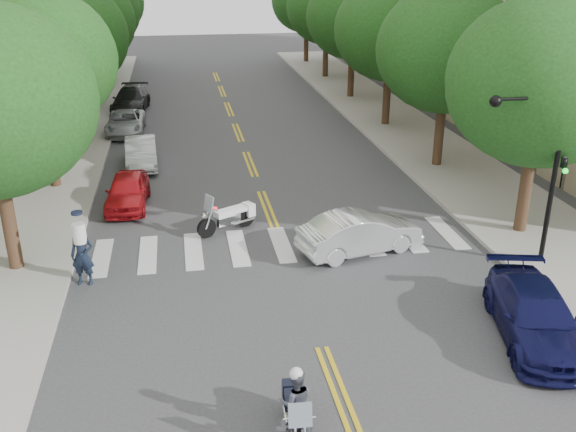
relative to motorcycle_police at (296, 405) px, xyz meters
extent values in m
plane|color=#38383A|center=(1.27, 3.12, -0.79)|extent=(140.00, 140.00, 0.00)
cube|color=#9E9991|center=(-8.23, 25.12, -0.71)|extent=(5.00, 60.00, 0.15)
cube|color=#9E9991|center=(10.77, 25.12, -0.71)|extent=(5.00, 60.00, 0.15)
cylinder|color=#382316|center=(-7.53, 9.12, 0.88)|extent=(0.44, 0.44, 3.32)
cylinder|color=#382316|center=(-7.53, 17.12, 0.88)|extent=(0.44, 0.44, 3.32)
ellipsoid|color=#1B4112|center=(-7.53, 17.12, 4.78)|extent=(6.40, 6.40, 5.76)
cylinder|color=#382316|center=(-7.53, 25.12, 0.88)|extent=(0.44, 0.44, 3.32)
ellipsoid|color=#1B4112|center=(-7.53, 25.12, 4.78)|extent=(6.40, 6.40, 5.76)
cylinder|color=#382316|center=(-7.53, 33.12, 0.88)|extent=(0.44, 0.44, 3.32)
ellipsoid|color=#1B4112|center=(-7.53, 33.12, 4.78)|extent=(6.40, 6.40, 5.76)
cylinder|color=#382316|center=(-7.53, 41.12, 0.88)|extent=(0.44, 0.44, 3.32)
ellipsoid|color=#1B4112|center=(-7.53, 41.12, 4.78)|extent=(6.40, 6.40, 5.76)
cylinder|color=#382316|center=(-7.53, 49.12, 0.88)|extent=(0.44, 0.44, 3.32)
ellipsoid|color=#1B4112|center=(-7.53, 49.12, 4.78)|extent=(6.40, 6.40, 5.76)
cylinder|color=#382316|center=(10.07, 9.12, 0.88)|extent=(0.44, 0.44, 3.32)
ellipsoid|color=#1B4112|center=(10.07, 9.12, 4.78)|extent=(6.40, 6.40, 5.76)
cylinder|color=#382316|center=(10.07, 17.12, 0.88)|extent=(0.44, 0.44, 3.32)
ellipsoid|color=#1B4112|center=(10.07, 17.12, 4.78)|extent=(6.40, 6.40, 5.76)
cylinder|color=#382316|center=(10.07, 25.12, 0.88)|extent=(0.44, 0.44, 3.32)
ellipsoid|color=#1B4112|center=(10.07, 25.12, 4.78)|extent=(6.40, 6.40, 5.76)
cylinder|color=#382316|center=(10.07, 33.12, 0.88)|extent=(0.44, 0.44, 3.32)
ellipsoid|color=#1B4112|center=(10.07, 33.12, 4.78)|extent=(6.40, 6.40, 5.76)
cylinder|color=#382316|center=(10.07, 41.12, 0.88)|extent=(0.44, 0.44, 3.32)
ellipsoid|color=#1B4112|center=(10.07, 41.12, 4.78)|extent=(6.40, 6.40, 5.76)
cylinder|color=#382316|center=(10.07, 49.12, 0.88)|extent=(0.44, 0.44, 3.32)
ellipsoid|color=#1B4112|center=(10.07, 49.12, 4.78)|extent=(6.40, 6.40, 5.76)
cylinder|color=black|center=(9.47, 6.62, 2.21)|extent=(0.16, 0.16, 6.00)
cylinder|color=black|center=(8.27, 6.62, 4.81)|extent=(2.40, 0.10, 0.10)
sphere|color=black|center=(7.17, 6.62, 4.76)|extent=(0.36, 0.36, 0.36)
imported|color=black|center=(9.72, 6.62, 2.41)|extent=(0.16, 0.20, 1.00)
sphere|color=#0CCC26|center=(9.72, 6.47, 2.51)|extent=(0.18, 0.18, 0.18)
cylinder|color=black|center=(0.04, 0.66, -0.46)|extent=(0.21, 0.66, 0.65)
cube|color=silver|center=(0.00, -0.05, -0.36)|extent=(0.36, 0.88, 0.31)
cube|color=black|center=(-0.01, -0.15, -0.12)|extent=(0.39, 0.69, 0.21)
cube|color=black|center=(0.02, 0.38, -0.10)|extent=(0.42, 0.55, 0.15)
cube|color=black|center=(0.05, 0.80, -0.21)|extent=(0.44, 0.31, 0.43)
cube|color=#8C99A5|center=(-0.05, -0.74, 0.36)|extent=(0.49, 0.18, 0.52)
cube|color=red|center=(0.08, -0.58, 0.19)|extent=(0.10, 0.10, 0.08)
cube|color=#0C26E5|center=(-0.15, -0.57, 0.19)|extent=(0.10, 0.10, 0.08)
imported|color=#474C56|center=(0.00, -0.05, 0.14)|extent=(0.77, 0.62, 1.50)
sphere|color=silver|center=(0.00, -0.05, 0.84)|extent=(0.29, 0.29, 0.29)
cylinder|color=black|center=(-1.30, 10.71, -0.42)|extent=(0.71, 0.48, 0.73)
cylinder|color=black|center=(0.20, 11.53, -0.42)|extent=(0.73, 0.52, 0.73)
cube|color=silver|center=(-0.50, 11.14, -0.31)|extent=(1.01, 0.76, 0.34)
cube|color=white|center=(-0.60, 11.09, -0.04)|extent=(0.84, 0.69, 0.23)
cube|color=white|center=(-0.08, 11.37, -0.02)|extent=(0.72, 0.66, 0.17)
cube|color=white|center=(0.34, 11.60, -0.15)|extent=(0.51, 0.57, 0.48)
cube|color=#8C99A5|center=(-1.18, 10.78, 0.49)|extent=(0.40, 0.55, 0.58)
cube|color=red|center=(-0.96, 10.75, 0.30)|extent=(0.14, 0.14, 0.09)
cube|color=#0C26E5|center=(-1.08, 10.97, 0.30)|extent=(0.14, 0.14, 0.09)
imported|color=black|center=(-5.23, 7.82, 0.19)|extent=(0.79, 0.60, 1.96)
imported|color=silver|center=(3.83, 8.60, -0.08)|extent=(4.55, 2.54, 1.42)
imported|color=#0E0F3C|center=(6.95, 2.62, -0.09)|extent=(2.98, 5.11, 1.39)
imported|color=#AE1218|center=(-4.27, 14.34, -0.12)|extent=(1.80, 4.02, 1.34)
imported|color=silver|center=(-3.93, 19.69, -0.11)|extent=(1.62, 4.15, 1.35)
imported|color=#ACAEB4|center=(-5.03, 26.07, -0.16)|extent=(2.14, 4.52, 1.25)
imported|color=black|center=(-5.03, 31.60, -0.05)|extent=(2.54, 5.28, 1.48)
imported|color=#9B9CA0|center=(-5.03, 34.16, -0.11)|extent=(1.62, 4.00, 1.36)
camera|label=1|loc=(-2.03, -10.74, 8.82)|focal=40.00mm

